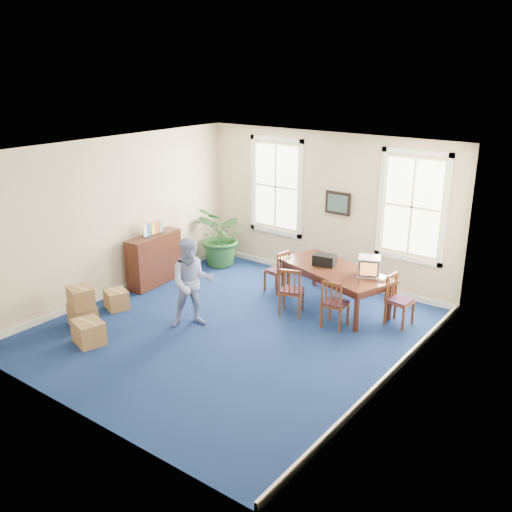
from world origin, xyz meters
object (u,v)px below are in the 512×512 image
Objects in this scene: chair_near_left at (292,290)px; credenza at (154,260)px; crt_tv at (369,266)px; cardboard_boxes at (93,306)px; man at (192,283)px; potted_plant at (222,237)px; conference_table at (334,287)px.

credenza reaches higher than chair_near_left.
crt_tv is at bearing 10.62° from credenza.
cardboard_boxes is (0.65, -2.15, -0.16)m from credenza.
man reaches higher than chair_near_left.
potted_plant is (-2.78, 1.29, 0.23)m from chair_near_left.
crt_tv is 4.58m from credenza.
man is 1.23× the size of cardboard_boxes.
chair_near_left is at bearing 4.27° from man.
potted_plant is at bearing 69.88° from credenza.
crt_tv is at bearing 42.64° from cardboard_boxes.
crt_tv is at bearing -165.16° from chair_near_left.
cardboard_boxes is (-3.72, -3.43, -0.58)m from crt_tv.
conference_table is 1.71× the size of cardboard_boxes.
potted_plant is (-3.93, 0.45, -0.25)m from crt_tv.
conference_table is 1.67× the size of credenza.
potted_plant is (-1.63, 2.77, -0.11)m from man.
man is 1.16× the size of potted_plant.
man is at bearing -107.33° from conference_table.
credenza is (-3.23, -0.44, 0.06)m from chair_near_left.
crt_tv is 3.27m from man.
chair_near_left is at bearing -24.87° from potted_plant.
crt_tv is 0.26× the size of man.
man reaches higher than crt_tv.
chair_near_left is 1.91m from man.
cardboard_boxes is at bearing -113.84° from conference_table.
man reaches higher than potted_plant.
chair_near_left reaches higher than cardboard_boxes.
man is (-1.62, -2.27, 0.43)m from conference_table.
credenza is (-2.07, 1.04, -0.28)m from man.
potted_plant is at bearing 93.06° from cardboard_boxes.
crt_tv is at bearing -2.72° from man.
conference_table is 2.82m from man.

